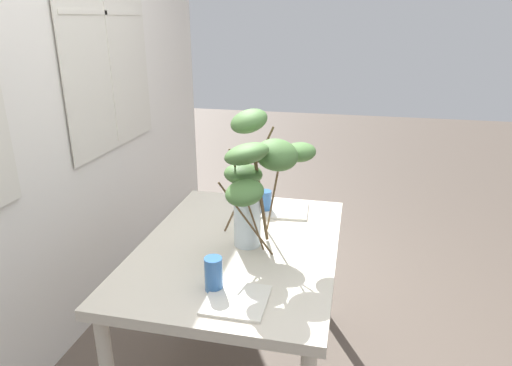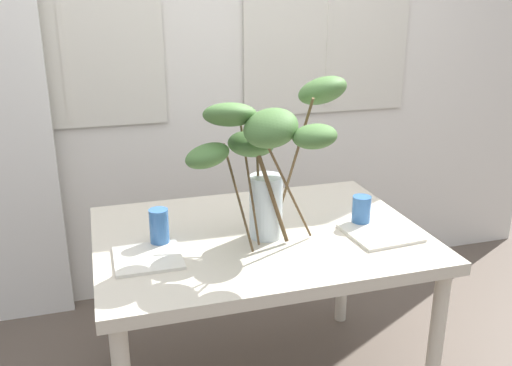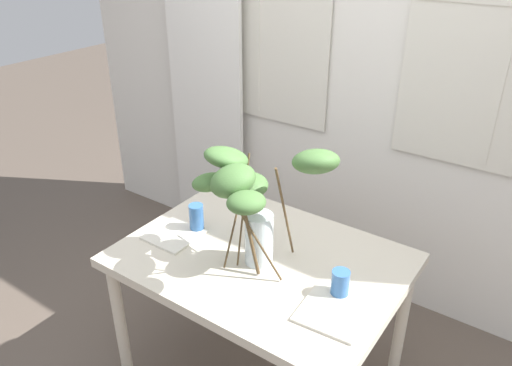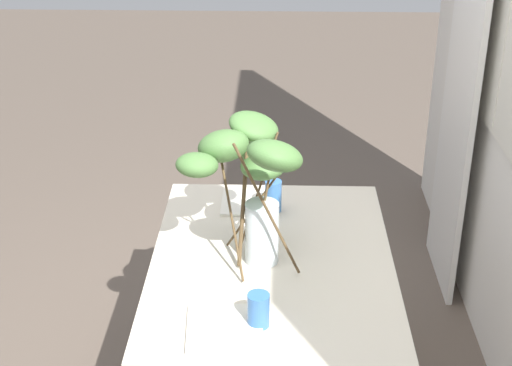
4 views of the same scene
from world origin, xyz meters
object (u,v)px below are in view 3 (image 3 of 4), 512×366
at_px(plate_square_left, 174,235).
at_px(plate_square_right, 333,312).
at_px(drinking_glass_blue_right, 340,284).
at_px(vase_with_branches, 251,192).
at_px(drinking_glass_blue_left, 197,217).
at_px(dining_table, 261,270).

distance_m(plate_square_left, plate_square_right, 0.89).
bearing_deg(plate_square_right, plate_square_left, 177.09).
height_order(drinking_glass_blue_right, plate_square_right, drinking_glass_blue_right).
bearing_deg(plate_square_right, vase_with_branches, 171.28).
xyz_separation_m(drinking_glass_blue_left, drinking_glass_blue_right, (0.80, -0.04, -0.01)).
xyz_separation_m(drinking_glass_blue_left, plate_square_left, (-0.06, -0.11, -0.06)).
distance_m(vase_with_branches, drinking_glass_blue_left, 0.50).
bearing_deg(drinking_glass_blue_right, vase_with_branches, -173.90).
distance_m(drinking_glass_blue_right, plate_square_left, 0.86).
bearing_deg(plate_square_left, drinking_glass_blue_right, 4.39).
distance_m(vase_with_branches, plate_square_right, 0.58).
xyz_separation_m(drinking_glass_blue_left, plate_square_right, (0.83, -0.16, -0.06)).
height_order(vase_with_branches, plate_square_right, vase_with_branches).
relative_size(drinking_glass_blue_right, plate_square_left, 0.51).
relative_size(dining_table, plate_square_right, 5.04).
relative_size(drinking_glass_blue_right, plate_square_right, 0.48).
xyz_separation_m(dining_table, drinking_glass_blue_left, (-0.39, 0.00, 0.15)).
distance_m(dining_table, plate_square_right, 0.48).
relative_size(drinking_glass_blue_left, plate_square_right, 0.56).
relative_size(drinking_glass_blue_left, plate_square_left, 0.60).
relative_size(dining_table, drinking_glass_blue_right, 10.52).
distance_m(dining_table, plate_square_left, 0.46).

